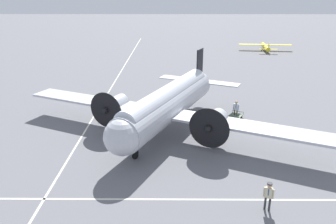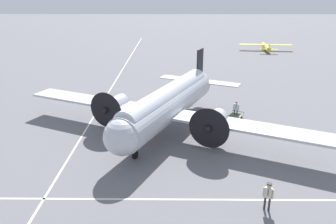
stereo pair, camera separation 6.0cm
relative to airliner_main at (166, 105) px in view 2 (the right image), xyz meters
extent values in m
plane|color=slate|center=(-0.43, 0.20, -2.64)|extent=(300.00, 300.00, 0.00)
cube|color=silver|center=(-0.43, -7.33, -2.64)|extent=(120.00, 0.16, 0.01)
cube|color=silver|center=(9.99, 0.20, -2.64)|extent=(0.16, 120.00, 0.01)
cylinder|color=silver|center=(-0.43, 0.20, -0.15)|extent=(14.69, 8.77, 2.79)
cylinder|color=silver|center=(-0.43, 0.20, 0.62)|extent=(13.68, 7.70, 1.95)
sphere|color=silver|center=(6.33, -2.92, -0.15)|extent=(2.65, 2.65, 2.65)
cylinder|color=silver|center=(-7.19, 3.32, -0.01)|extent=(3.28, 2.61, 1.53)
cube|color=black|center=(-7.69, 3.55, 1.94)|extent=(1.54, 0.81, 3.20)
cube|color=silver|center=(-7.52, 3.47, 0.13)|extent=(5.04, 8.67, 0.10)
cube|color=silver|center=(0.56, -0.26, -0.50)|extent=(13.77, 26.19, 0.20)
cylinder|color=silver|center=(2.77, 3.92, -0.48)|extent=(2.95, 2.46, 1.53)
cylinder|color=black|center=(4.04, 3.33, -0.48)|extent=(1.38, 2.94, 3.22)
sphere|color=black|center=(4.15, 3.28, -0.48)|extent=(0.54, 0.54, 0.54)
cylinder|color=silver|center=(-1.19, -4.65, -0.48)|extent=(2.95, 2.46, 1.53)
cylinder|color=black|center=(0.08, -5.23, -0.48)|extent=(1.38, 2.94, 3.22)
sphere|color=black|center=(0.20, -5.29, -0.48)|extent=(0.54, 0.54, 0.54)
cylinder|color=#4C4C51|center=(2.53, 4.03, -1.59)|extent=(0.18, 0.18, 1.00)
cylinder|color=black|center=(2.53, 4.03, -2.09)|extent=(1.12, 0.73, 1.10)
cylinder|color=#4C4C51|center=(-1.42, -4.54, -1.59)|extent=(0.18, 0.18, 1.00)
cylinder|color=black|center=(-1.42, -4.54, -2.09)|extent=(1.12, 0.73, 1.10)
cylinder|color=#4C4C51|center=(4.85, -2.24, -1.85)|extent=(0.14, 0.14, 0.89)
cylinder|color=black|center=(4.85, -2.24, -2.29)|extent=(0.71, 0.46, 0.70)
cylinder|color=#2D2D33|center=(11.02, 6.14, -2.21)|extent=(0.13, 0.13, 0.86)
cylinder|color=#2D2D33|center=(10.90, 5.92, -2.21)|extent=(0.13, 0.13, 0.86)
cube|color=beige|center=(10.96, 6.03, -1.45)|extent=(0.38, 0.46, 0.65)
sphere|color=tan|center=(10.96, 6.03, -0.99)|extent=(0.29, 0.29, 0.29)
cylinder|color=beige|center=(11.09, 6.25, -1.49)|extent=(0.10, 0.10, 0.62)
cylinder|color=beige|center=(10.83, 5.80, -1.49)|extent=(0.10, 0.10, 0.62)
cube|color=navy|center=(11.05, 5.97, -1.38)|extent=(0.03, 0.05, 0.41)
cylinder|color=#2D2D33|center=(10.96, 6.03, -0.86)|extent=(0.41, 0.41, 0.07)
cylinder|color=#473D2D|center=(-3.62, 7.04, -2.22)|extent=(0.12, 0.12, 0.85)
cylinder|color=#473D2D|center=(-3.72, 6.81, -2.22)|extent=(0.12, 0.12, 0.85)
cube|color=silver|center=(-3.67, 6.92, -1.47)|extent=(0.34, 0.45, 0.64)
sphere|color=tan|center=(-3.67, 6.92, -1.01)|extent=(0.28, 0.28, 0.28)
cylinder|color=silver|center=(-3.56, 7.16, -1.50)|extent=(0.10, 0.10, 0.61)
cylinder|color=silver|center=(-3.77, 6.69, -1.50)|extent=(0.10, 0.10, 0.61)
cube|color=maroon|center=(-3.57, 6.88, -1.39)|extent=(0.03, 0.05, 0.41)
cube|color=#232328|center=(-4.03, 4.45, -2.34)|extent=(0.43, 0.17, 0.60)
cube|color=black|center=(-4.03, 4.45, -2.01)|extent=(0.15, 0.12, 0.02)
cube|color=#47331E|center=(-3.90, 5.77, -2.34)|extent=(0.49, 0.15, 0.60)
cube|color=#312315|center=(-3.90, 5.77, -2.01)|extent=(0.18, 0.10, 0.02)
cube|color=#4C6047|center=(-3.31, 6.78, -2.34)|extent=(2.21, 1.98, 0.04)
cube|color=#4C6047|center=(-4.08, 7.25, -2.10)|extent=(0.65, 1.03, 0.04)
cylinder|color=#4C6047|center=(-3.79, 7.73, -2.21)|extent=(0.04, 0.04, 0.22)
cylinder|color=#4C6047|center=(-4.38, 6.77, -2.21)|extent=(0.04, 0.04, 0.22)
cylinder|color=black|center=(-2.46, 6.81, -2.50)|extent=(0.27, 0.20, 0.28)
cylinder|color=black|center=(-2.96, 6.00, -2.50)|extent=(0.27, 0.20, 0.28)
cylinder|color=black|center=(-3.67, 7.55, -2.50)|extent=(0.27, 0.20, 0.28)
cylinder|color=black|center=(-4.16, 6.74, -2.50)|extent=(0.27, 0.20, 0.28)
cylinder|color=yellow|center=(-42.09, 20.30, -1.85)|extent=(7.29, 1.64, 0.88)
sphere|color=black|center=(-45.85, 20.70, -1.85)|extent=(0.80, 0.80, 0.80)
cube|color=yellow|center=(-42.49, 20.34, -1.45)|extent=(2.26, 10.91, 0.08)
cube|color=yellow|center=(-38.57, 19.93, -1.14)|extent=(0.65, 0.13, 1.15)
cube|color=yellow|center=(-38.57, 19.93, -1.72)|extent=(0.93, 3.58, 0.04)
cylinder|color=black|center=(-44.65, 20.57, -2.50)|extent=(0.29, 0.11, 0.28)
cylinder|color=#4C4C51|center=(-44.65, 20.57, -2.40)|extent=(0.06, 0.06, 0.21)
cylinder|color=black|center=(-41.78, 19.46, -2.50)|extent=(0.29, 0.11, 0.28)
cylinder|color=#4C4C51|center=(-41.78, 19.46, -2.40)|extent=(0.06, 0.06, 0.21)
cylinder|color=black|center=(-41.61, 21.06, -2.50)|extent=(0.29, 0.11, 0.28)
cylinder|color=#4C4C51|center=(-41.61, 21.06, -2.40)|extent=(0.06, 0.06, 0.21)
camera|label=1|loc=(26.85, 0.38, 9.40)|focal=35.00mm
camera|label=2|loc=(26.85, 0.44, 9.40)|focal=35.00mm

